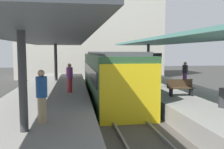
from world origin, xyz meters
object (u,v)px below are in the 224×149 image
object	(u,v)px
litter_bin	(224,98)
passenger_far_end	(42,95)
platform_bench	(180,87)
passenger_mid_platform	(185,73)
commuter_train	(109,74)
passenger_near_bench	(70,77)
platform_sign	(155,63)

from	to	relation	value
litter_bin	passenger_far_end	size ratio (longest dim) A/B	0.46
platform_bench	litter_bin	xyz separation A→B (m)	(0.64, -2.82, -0.06)
litter_bin	passenger_mid_platform	bearing A→B (deg)	78.19
litter_bin	passenger_mid_platform	distance (m)	6.73
commuter_train	passenger_near_bench	xyz separation A→B (m)	(-2.62, -2.72, 0.12)
commuter_train	platform_sign	xyz separation A→B (m)	(2.58, -2.08, 0.90)
commuter_train	platform_bench	world-z (taller)	commuter_train
litter_bin	passenger_mid_platform	world-z (taller)	passenger_mid_platform
platform_sign	passenger_far_end	xyz separation A→B (m)	(-5.97, -6.52, -0.72)
commuter_train	passenger_far_end	world-z (taller)	commuter_train
passenger_mid_platform	passenger_near_bench	bearing A→B (deg)	-167.05
passenger_far_end	passenger_mid_platform	bearing A→B (deg)	41.92
commuter_train	passenger_near_bench	bearing A→B (deg)	-133.90
litter_bin	passenger_mid_platform	size ratio (longest dim) A/B	0.50
platform_bench	passenger_mid_platform	size ratio (longest dim) A/B	0.87
litter_bin	passenger_far_end	xyz separation A→B (m)	(-7.16, -1.09, 0.50)
passenger_mid_platform	platform_bench	bearing A→B (deg)	-118.21
commuter_train	passenger_mid_platform	xyz separation A→B (m)	(5.15, -0.93, 0.10)
platform_bench	passenger_near_bench	xyz separation A→B (m)	(-5.75, 1.96, 0.39)
platform_sign	passenger_mid_platform	distance (m)	2.92
passenger_mid_platform	passenger_far_end	bearing A→B (deg)	-138.08
commuter_train	platform_sign	bearing A→B (deg)	-38.83
platform_bench	passenger_mid_platform	bearing A→B (deg)	61.79
platform_bench	passenger_mid_platform	world-z (taller)	passenger_mid_platform
commuter_train	platform_sign	size ratio (longest dim) A/B	6.07
passenger_mid_platform	passenger_far_end	world-z (taller)	passenger_far_end
passenger_near_bench	passenger_mid_platform	bearing A→B (deg)	12.95
platform_sign	passenger_far_end	bearing A→B (deg)	-132.49
platform_bench	litter_bin	size ratio (longest dim) A/B	1.75
passenger_far_end	litter_bin	bearing A→B (deg)	8.67
platform_bench	platform_sign	size ratio (longest dim) A/B	0.63
passenger_far_end	commuter_train	bearing A→B (deg)	68.48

